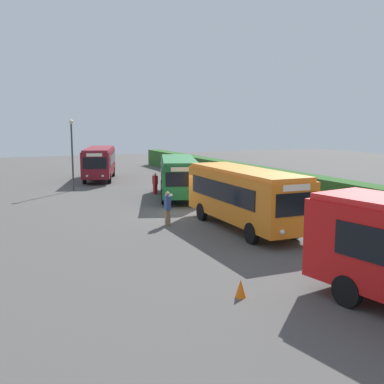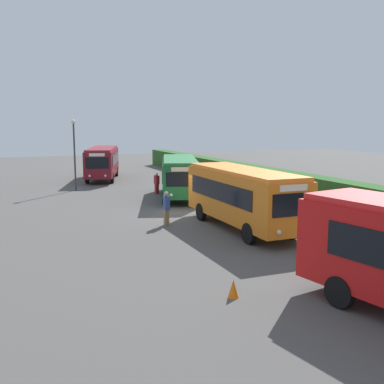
# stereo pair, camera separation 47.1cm
# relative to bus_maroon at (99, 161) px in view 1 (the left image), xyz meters

# --- Properties ---
(ground_plane) EXTENTS (107.27, 107.27, 0.00)m
(ground_plane) POSITION_rel_bus_maroon_xyz_m (19.17, 0.95, -1.81)
(ground_plane) COLOR #514F4C
(bus_maroon) EXTENTS (9.33, 5.11, 3.14)m
(bus_maroon) POSITION_rel_bus_maroon_xyz_m (0.00, 0.00, 0.00)
(bus_maroon) COLOR maroon
(bus_maroon) RESTS_ON ground_plane
(bus_green) EXTENTS (9.22, 5.35, 2.96)m
(bus_green) POSITION_rel_bus_maroon_xyz_m (13.07, 3.05, -0.09)
(bus_green) COLOR #19602D
(bus_green) RESTS_ON ground_plane
(bus_orange) EXTENTS (9.27, 2.70, 3.19)m
(bus_orange) POSITION_rel_bus_maroon_xyz_m (23.96, 2.38, 0.02)
(bus_orange) COLOR orange
(bus_orange) RESTS_ON ground_plane
(person_left) EXTENTS (0.50, 0.34, 1.66)m
(person_left) POSITION_rel_bus_maroon_xyz_m (10.66, 2.04, -0.95)
(person_left) COLOR maroon
(person_left) RESTS_ON ground_plane
(person_center) EXTENTS (0.39, 0.27, 1.87)m
(person_center) POSITION_rel_bus_maroon_xyz_m (21.52, -1.03, -0.81)
(person_center) COLOR olive
(person_center) RESTS_ON ground_plane
(hedge_row) EXTENTS (65.64, 1.58, 1.99)m
(hedge_row) POSITION_rel_bus_maroon_xyz_m (19.17, 10.35, -0.82)
(hedge_row) COLOR #2C5B24
(hedge_row) RESTS_ON ground_plane
(traffic_cone) EXTENTS (0.36, 0.36, 0.60)m
(traffic_cone) POSITION_rel_bus_maroon_xyz_m (32.37, -2.62, -1.51)
(traffic_cone) COLOR orange
(traffic_cone) RESTS_ON ground_plane
(lamppost) EXTENTS (0.36, 0.36, 5.82)m
(lamppost) POSITION_rel_bus_maroon_xyz_m (6.33, -3.60, 1.80)
(lamppost) COLOR #38383D
(lamppost) RESTS_ON ground_plane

